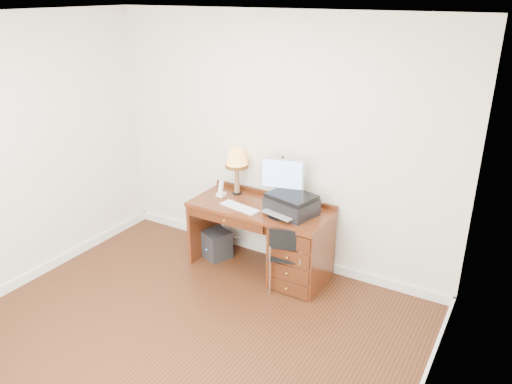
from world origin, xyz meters
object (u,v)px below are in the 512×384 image
Objects in this scene: desk at (287,242)px; monitor at (283,177)px; equipment_box at (217,244)px; printer at (292,204)px; phone at (221,191)px; chair at (285,251)px; leg_lamp at (237,161)px.

monitor reaches higher than desk.
equipment_box is at bearing 176.72° from monitor.
desk is 2.75× the size of printer.
desk is 0.69m from monitor.
monitor is 2.88× the size of phone.
phone is at bearing 178.18° from desk.
chair reaches higher than equipment_box.
monitor is at bearing 135.44° from desk.
leg_lamp is 1.16m from chair.
monitor is 0.77m from phone.
monitor is 0.60m from leg_lamp.
desk is at bearing -59.27° from monitor.
phone is at bearing 173.08° from monitor.
equipment_box is (-0.99, 0.22, -0.29)m from chair.
monitor is 0.30m from printer.
equipment_box is at bearing -163.33° from printer.
leg_lamp is (-0.60, 0.05, 0.05)m from monitor.
printer is 2.98× the size of phone.
desk is 2.01× the size of chair.
printer is 0.83m from leg_lamp.
leg_lamp is 1.01m from equipment_box.
desk is 1.04m from leg_lamp.
desk is at bearing 1.93° from phone.
printer is at bearing 87.58° from chair.
leg_lamp is (-0.72, 0.18, 0.72)m from desk.
phone is (-0.11, -0.15, -0.33)m from leg_lamp.
printer is 1.04× the size of leg_lamp.
equipment_box is at bearing -127.08° from leg_lamp.
monitor reaches higher than leg_lamp.
equipment_box is (-0.92, -0.04, -0.69)m from printer.
equipment_box is (-0.76, -0.15, -0.92)m from monitor.
equipment_box is at bearing 149.58° from chair.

